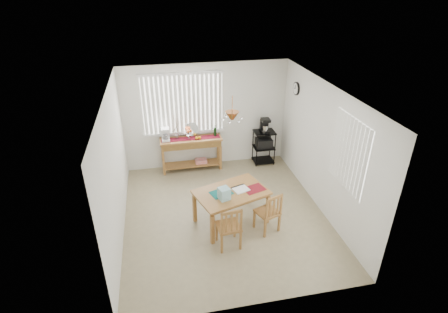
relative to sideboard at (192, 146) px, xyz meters
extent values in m
cube|color=#9B8D69|center=(0.41, -2.02, -0.64)|extent=(4.00, 4.50, 0.01)
cube|color=white|center=(0.41, 0.28, 0.67)|extent=(4.00, 0.10, 2.60)
cube|color=white|center=(0.41, -4.32, 0.67)|extent=(4.00, 0.10, 2.60)
cube|color=white|center=(-1.64, -2.02, 0.67)|extent=(0.10, 4.50, 2.60)
cube|color=white|center=(2.46, -2.02, 0.67)|extent=(0.10, 4.50, 2.60)
cube|color=white|center=(0.41, -2.02, 2.02)|extent=(4.00, 4.50, 0.10)
cube|color=white|center=(-0.14, 0.23, 1.02)|extent=(1.90, 0.01, 1.40)
cube|color=white|center=(-1.03, 0.22, 1.02)|extent=(0.07, 0.03, 1.40)
cube|color=white|center=(-0.93, 0.22, 1.02)|extent=(0.07, 0.03, 1.40)
cube|color=white|center=(-0.82, 0.22, 1.02)|extent=(0.07, 0.03, 1.40)
cube|color=white|center=(-0.72, 0.22, 1.02)|extent=(0.07, 0.03, 1.40)
cube|color=white|center=(-0.61, 0.22, 1.02)|extent=(0.07, 0.03, 1.40)
cube|color=white|center=(-0.50, 0.22, 1.02)|extent=(0.07, 0.03, 1.40)
cube|color=white|center=(-0.40, 0.22, 1.02)|extent=(0.07, 0.03, 1.40)
cube|color=white|center=(-0.29, 0.22, 1.02)|extent=(0.07, 0.03, 1.40)
cube|color=white|center=(-0.19, 0.22, 1.02)|extent=(0.07, 0.03, 1.40)
cube|color=white|center=(-0.08, 0.22, 1.02)|extent=(0.07, 0.03, 1.40)
cube|color=white|center=(0.02, 0.22, 1.02)|extent=(0.07, 0.03, 1.40)
cube|color=white|center=(0.13, 0.22, 1.02)|extent=(0.07, 0.03, 1.40)
cube|color=white|center=(0.23, 0.22, 1.02)|extent=(0.07, 0.03, 1.40)
cube|color=white|center=(0.34, 0.22, 1.02)|extent=(0.07, 0.03, 1.40)
cube|color=white|center=(0.45, 0.22, 1.02)|extent=(0.07, 0.03, 1.40)
cube|color=white|center=(0.55, 0.22, 1.02)|extent=(0.07, 0.03, 1.40)
cube|color=white|center=(0.66, 0.22, 1.02)|extent=(0.07, 0.03, 1.40)
cube|color=white|center=(0.76, 0.22, 1.02)|extent=(0.07, 0.03, 1.40)
cube|color=white|center=(-0.14, 0.20, 0.29)|extent=(1.98, 0.06, 0.06)
cube|color=white|center=(-0.14, 0.20, 1.75)|extent=(1.98, 0.06, 0.06)
cube|color=white|center=(2.41, -2.92, 1.02)|extent=(0.01, 1.10, 1.30)
cube|color=white|center=(2.40, -3.41, 1.02)|extent=(0.03, 0.07, 1.30)
cube|color=white|center=(2.40, -3.30, 1.02)|extent=(0.03, 0.07, 1.30)
cube|color=white|center=(2.40, -3.19, 1.02)|extent=(0.03, 0.07, 1.30)
cube|color=white|center=(2.40, -3.08, 1.02)|extent=(0.03, 0.07, 1.30)
cube|color=white|center=(2.40, -2.97, 1.02)|extent=(0.03, 0.07, 1.30)
cube|color=white|center=(2.40, -2.86, 1.02)|extent=(0.03, 0.07, 1.30)
cube|color=white|center=(2.40, -2.75, 1.02)|extent=(0.03, 0.07, 1.30)
cube|color=white|center=(2.40, -2.64, 1.02)|extent=(0.03, 0.07, 1.30)
cube|color=white|center=(2.40, -2.53, 1.02)|extent=(0.03, 0.07, 1.30)
cube|color=white|center=(2.40, -2.42, 1.02)|extent=(0.03, 0.07, 1.30)
cylinder|color=black|center=(2.39, -0.47, 1.45)|extent=(0.04, 0.30, 0.30)
cylinder|color=white|center=(2.37, -0.47, 1.45)|extent=(0.01, 0.25, 0.25)
cylinder|color=brown|center=(0.49, -2.27, 1.80)|extent=(0.01, 0.01, 0.34)
cone|color=brown|center=(0.49, -2.27, 1.62)|extent=(0.24, 0.24, 0.14)
sphere|color=white|center=(0.65, -2.27, 1.56)|extent=(0.05, 0.05, 0.05)
sphere|color=white|center=(0.57, -2.14, 1.56)|extent=(0.05, 0.05, 0.05)
sphere|color=white|center=(0.41, -2.14, 1.56)|extent=(0.05, 0.05, 0.05)
sphere|color=white|center=(0.33, -2.27, 1.56)|extent=(0.05, 0.05, 0.05)
sphere|color=white|center=(0.41, -2.41, 1.56)|extent=(0.05, 0.05, 0.05)
sphere|color=white|center=(0.57, -2.41, 1.56)|extent=(0.05, 0.05, 0.05)
cube|color=#A67138|center=(-0.01, 0.00, 0.19)|extent=(1.50, 0.42, 0.04)
cube|color=brown|center=(-0.01, 0.00, 0.09)|extent=(1.44, 0.38, 0.15)
cube|color=#A67138|center=(-0.71, -0.16, -0.31)|extent=(0.06, 0.06, 0.65)
cube|color=#A67138|center=(0.69, -0.16, -0.31)|extent=(0.06, 0.06, 0.65)
cube|color=#A67138|center=(-0.71, 0.16, -0.31)|extent=(0.06, 0.06, 0.65)
cube|color=#A67138|center=(0.69, 0.16, -0.31)|extent=(0.06, 0.06, 0.65)
cube|color=#A67138|center=(-0.01, 0.00, -0.49)|extent=(1.38, 0.36, 0.03)
cube|color=red|center=(0.22, 0.00, -0.43)|extent=(0.28, 0.21, 0.09)
cube|color=maroon|center=(-0.01, 0.00, 0.21)|extent=(1.42, 0.23, 0.01)
cube|color=white|center=(-0.61, 0.00, 0.23)|extent=(0.19, 0.22, 0.05)
cube|color=white|center=(-0.61, 0.07, 0.35)|extent=(0.19, 0.07, 0.28)
cube|color=white|center=(-0.61, -0.02, 0.50)|extent=(0.19, 0.21, 0.07)
cylinder|color=white|center=(-0.61, -0.03, 0.32)|extent=(0.12, 0.12, 0.12)
cylinder|color=white|center=(-0.06, -0.02, 0.26)|extent=(0.05, 0.05, 0.09)
cone|color=white|center=(-0.06, -0.02, 0.35)|extent=(0.24, 0.24, 0.08)
sphere|color=red|center=(-0.01, -0.02, 0.42)|extent=(0.07, 0.07, 0.07)
sphere|color=red|center=(-0.08, 0.02, 0.42)|extent=(0.07, 0.07, 0.07)
sphere|color=red|center=(-0.08, -0.06, 0.42)|extent=(0.07, 0.07, 0.07)
sphere|color=orange|center=(0.12, -0.07, 0.25)|extent=(0.07, 0.07, 0.07)
sphere|color=orange|center=(0.20, -0.07, 0.25)|extent=(0.07, 0.07, 0.07)
cylinder|color=silver|center=(0.04, 0.17, 0.38)|extent=(0.34, 0.08, 0.33)
cylinder|color=white|center=(-0.34, 0.05, 0.28)|extent=(0.07, 0.07, 0.13)
cylinder|color=#4C3823|center=(-0.34, 0.05, 0.55)|extent=(0.08, 0.04, 0.42)
cylinder|color=#4C3823|center=(-0.34, 0.05, 0.57)|extent=(0.13, 0.06, 0.45)
cylinder|color=#4C3823|center=(-0.34, 0.05, 0.53)|extent=(0.16, 0.07, 0.34)
cylinder|color=#4C3823|center=(-0.34, 0.05, 0.60)|extent=(0.05, 0.03, 0.51)
cylinder|color=#4C3823|center=(-0.34, 0.05, 0.52)|extent=(0.20, 0.09, 0.29)
cylinder|color=black|center=(0.60, 0.05, 0.32)|extent=(0.07, 0.07, 0.22)
cylinder|color=black|center=(0.60, 0.05, 0.46)|extent=(0.03, 0.03, 0.07)
cylinder|color=black|center=(1.61, -0.20, -0.19)|extent=(0.02, 0.02, 0.87)
cylinder|color=black|center=(2.08, -0.20, -0.19)|extent=(0.02, 0.02, 0.87)
cylinder|color=black|center=(1.61, 0.17, -0.19)|extent=(0.02, 0.02, 0.87)
cylinder|color=black|center=(2.08, 0.17, -0.19)|extent=(0.02, 0.02, 0.87)
cube|color=black|center=(1.85, -0.02, 0.23)|extent=(0.51, 0.41, 0.03)
cube|color=black|center=(1.85, -0.02, -0.19)|extent=(0.51, 0.41, 0.03)
cube|color=black|center=(1.85, -0.02, -0.57)|extent=(0.51, 0.41, 0.03)
cube|color=black|center=(1.85, -0.02, -0.07)|extent=(0.39, 0.31, 0.23)
cube|color=black|center=(1.85, -0.04, 0.27)|extent=(0.21, 0.25, 0.05)
cube|color=black|center=(1.85, 0.04, 0.40)|extent=(0.21, 0.08, 0.31)
cube|color=black|center=(1.85, -0.04, 0.57)|extent=(0.21, 0.23, 0.07)
cylinder|color=silver|center=(1.85, -0.05, 0.36)|extent=(0.13, 0.13, 0.13)
cube|color=#A67138|center=(0.49, -2.27, 0.06)|extent=(1.53, 1.23, 0.04)
cube|color=brown|center=(0.49, -2.27, 0.02)|extent=(1.41, 1.11, 0.06)
cube|color=#A67138|center=(0.03, -2.82, -0.32)|extent=(0.08, 0.08, 0.62)
cube|color=#A67138|center=(1.19, -2.44, -0.32)|extent=(0.08, 0.08, 0.62)
cube|color=#A67138|center=(-0.20, -2.11, -0.32)|extent=(0.08, 0.08, 0.62)
cube|color=#A67138|center=(0.95, -1.73, -0.32)|extent=(0.08, 0.08, 0.62)
cube|color=#126662|center=(0.29, -2.29, 0.08)|extent=(0.47, 0.40, 0.01)
cube|color=maroon|center=(0.94, -2.28, 0.08)|extent=(0.47, 0.40, 0.01)
cube|color=white|center=(0.69, -2.26, 0.09)|extent=(0.34, 0.31, 0.02)
cube|color=black|center=(0.65, -2.14, 0.10)|extent=(0.28, 0.12, 0.03)
cube|color=#8AC2C9|center=(0.31, -2.48, 0.20)|extent=(0.24, 0.24, 0.23)
cube|color=#A67138|center=(0.30, -2.91, -0.22)|extent=(0.44, 0.44, 0.04)
cube|color=#A67138|center=(0.46, -2.73, -0.43)|extent=(0.04, 0.04, 0.39)
cube|color=#A67138|center=(0.11, -2.76, -0.43)|extent=(0.04, 0.04, 0.39)
cube|color=#A67138|center=(0.49, -3.07, -0.43)|extent=(0.04, 0.04, 0.39)
cube|color=#A67138|center=(0.14, -3.10, -0.43)|extent=(0.04, 0.04, 0.39)
cube|color=#A67138|center=(0.49, -3.08, 0.02)|extent=(0.04, 0.04, 0.44)
cube|color=#A67138|center=(0.14, -3.11, 0.02)|extent=(0.04, 0.04, 0.44)
cube|color=#A67138|center=(0.32, -3.10, 0.21)|extent=(0.37, 0.06, 0.06)
cube|color=#A67138|center=(0.41, -3.09, 0.00)|extent=(0.04, 0.02, 0.35)
cube|color=#A67138|center=(0.32, -3.10, 0.00)|extent=(0.04, 0.02, 0.35)
cube|color=#A67138|center=(0.22, -3.10, 0.00)|extent=(0.04, 0.02, 0.35)
cube|color=#A67138|center=(1.11, -2.63, -0.23)|extent=(0.51, 0.51, 0.04)
cube|color=#A67138|center=(1.21, -2.42, -0.44)|extent=(0.05, 0.05, 0.38)
cube|color=#A67138|center=(0.89, -2.53, -0.44)|extent=(0.05, 0.05, 0.38)
cube|color=#A67138|center=(1.33, -2.73, -0.44)|extent=(0.05, 0.05, 0.38)
cube|color=#A67138|center=(1.01, -2.85, -0.44)|extent=(0.05, 0.05, 0.38)
cube|color=#A67138|center=(1.33, -2.74, 0.01)|extent=(0.04, 0.04, 0.43)
cube|color=#A67138|center=(1.01, -2.86, 0.01)|extent=(0.04, 0.04, 0.43)
cube|color=#A67138|center=(1.17, -2.80, 0.19)|extent=(0.34, 0.15, 0.06)
cube|color=#A67138|center=(1.26, -2.77, -0.02)|extent=(0.04, 0.03, 0.34)
cube|color=#A67138|center=(1.17, -2.80, -0.02)|extent=(0.04, 0.03, 0.34)
cube|color=#A67138|center=(1.08, -2.83, -0.02)|extent=(0.04, 0.03, 0.34)
camera|label=1|loc=(-0.75, -7.70, 3.75)|focal=28.00mm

